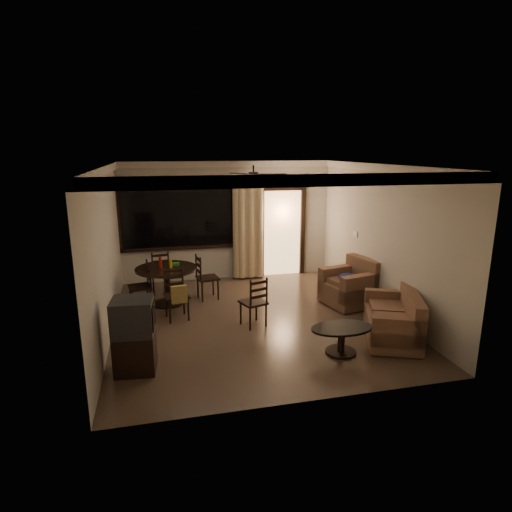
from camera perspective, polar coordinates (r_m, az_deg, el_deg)
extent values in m
plane|color=#7F6651|center=(8.02, -0.32, -8.42)|extent=(5.50, 5.50, 0.00)
plane|color=beige|center=(10.24, -3.79, 4.68)|extent=(5.00, 0.00, 5.00)
plane|color=beige|center=(5.05, 6.70, -5.30)|extent=(5.00, 0.00, 5.00)
plane|color=beige|center=(7.46, -19.40, 0.34)|extent=(0.00, 5.50, 5.50)
plane|color=beige|center=(8.50, 16.35, 2.18)|extent=(0.00, 5.50, 5.50)
plane|color=white|center=(7.41, -0.35, 12.01)|extent=(5.50, 5.50, 0.00)
cube|color=black|center=(10.07, -9.99, 5.34)|extent=(2.70, 0.04, 1.45)
cylinder|color=black|center=(9.90, -9.57, 9.90)|extent=(3.20, 0.03, 0.03)
cube|color=#FFC684|center=(10.56, 3.53, 3.04)|extent=(0.91, 0.03, 2.08)
cube|color=white|center=(9.42, 13.12, 2.89)|extent=(0.02, 0.18, 0.12)
cylinder|color=black|center=(7.41, -0.35, 11.54)|extent=(0.03, 0.03, 0.12)
cylinder|color=black|center=(7.42, -0.35, 10.85)|extent=(0.16, 0.16, 0.08)
cylinder|color=black|center=(8.73, -11.88, -1.66)|extent=(1.23, 1.23, 0.04)
cylinder|color=black|center=(8.83, -11.76, -3.96)|extent=(0.12, 0.12, 0.72)
cylinder|color=black|center=(8.95, -11.64, -6.17)|extent=(0.61, 0.61, 0.03)
cylinder|color=maroon|center=(8.72, -12.64, -0.83)|extent=(0.06, 0.06, 0.22)
cylinder|color=gold|center=(8.66, -11.32, -0.99)|extent=(0.06, 0.06, 0.18)
cube|color=#257D2D|center=(8.87, -10.63, -1.04)|extent=(0.14, 0.10, 0.05)
cube|color=black|center=(8.68, -15.26, -4.00)|extent=(0.49, 0.49, 0.04)
cube|color=black|center=(9.00, -6.47, -2.93)|extent=(0.49, 0.49, 0.04)
cube|color=black|center=(8.02, -10.54, -5.23)|extent=(0.49, 0.49, 0.04)
cube|color=#A99848|center=(7.77, -10.20, -5.06)|extent=(0.29, 0.13, 0.32)
cube|color=black|center=(9.56, -12.75, -2.17)|extent=(0.49, 0.49, 0.04)
cube|color=black|center=(6.41, -15.79, -12.23)|extent=(0.60, 0.55, 0.57)
cube|color=black|center=(6.20, -16.12, -7.78)|extent=(0.60, 0.55, 0.51)
cube|color=black|center=(6.16, -13.49, -7.74)|extent=(0.06, 0.40, 0.34)
cube|color=#4C2A23|center=(7.54, 17.58, -8.93)|extent=(1.29, 1.66, 0.37)
cube|color=#4C2A23|center=(7.49, 20.04, -6.82)|extent=(0.74, 1.43, 0.60)
cube|color=#4C2A23|center=(6.88, 18.42, -9.62)|extent=(0.79, 0.46, 0.46)
cube|color=#4C2A23|center=(8.08, 17.06, -5.93)|extent=(0.79, 0.46, 0.46)
cube|color=#4C2A23|center=(7.46, 17.35, -7.42)|extent=(1.01, 1.41, 0.11)
cube|color=#4C2A23|center=(8.87, 12.27, -4.89)|extent=(1.09, 1.09, 0.43)
cube|color=#4C2A23|center=(8.98, 14.13, -2.39)|extent=(0.41, 0.93, 0.70)
cube|color=#4C2A23|center=(8.54, 13.84, -4.20)|extent=(0.93, 0.39, 0.54)
cube|color=#4C2A23|center=(9.07, 10.94, -2.97)|extent=(0.93, 0.39, 0.54)
cube|color=#4C2A23|center=(8.76, 12.08, -3.42)|extent=(0.78, 0.82, 0.13)
ellipsoid|color=navy|center=(8.73, 12.12, -2.70)|extent=(0.39, 0.32, 0.11)
ellipsoid|color=black|center=(6.75, 11.38, -9.40)|extent=(0.98, 0.59, 0.03)
cylinder|color=black|center=(6.83, 11.29, -10.99)|extent=(0.11, 0.11, 0.39)
cylinder|color=black|center=(6.91, 11.22, -12.41)|extent=(0.48, 0.48, 0.03)
cube|color=black|center=(7.60, -0.37, -6.20)|extent=(0.51, 0.51, 0.04)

